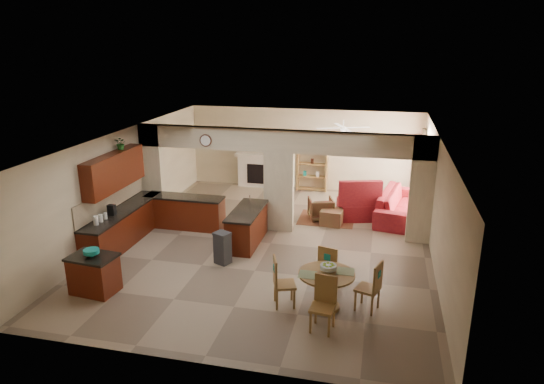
% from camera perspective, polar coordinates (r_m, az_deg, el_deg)
% --- Properties ---
extents(floor, '(10.00, 10.00, 0.00)m').
position_cam_1_polar(floor, '(12.64, -0.16, -6.05)').
color(floor, gray).
rests_on(floor, ground).
extents(ceiling, '(10.00, 10.00, 0.00)m').
position_cam_1_polar(ceiling, '(11.80, -0.17, 6.50)').
color(ceiling, white).
rests_on(ceiling, wall_back).
extents(wall_back, '(8.00, 0.00, 8.00)m').
position_cam_1_polar(wall_back, '(16.89, 3.72, 5.02)').
color(wall_back, beige).
rests_on(wall_back, floor).
extents(wall_front, '(8.00, 0.00, 8.00)m').
position_cam_1_polar(wall_front, '(7.73, -8.78, -10.99)').
color(wall_front, beige).
rests_on(wall_front, floor).
extents(wall_left, '(0.00, 10.00, 10.00)m').
position_cam_1_polar(wall_left, '(13.59, -16.83, 1.16)').
color(wall_left, beige).
rests_on(wall_left, floor).
extents(wall_right, '(0.00, 10.00, 10.00)m').
position_cam_1_polar(wall_right, '(11.93, 18.89, -1.30)').
color(wall_right, beige).
rests_on(wall_right, floor).
extents(partition_left_pier, '(0.60, 0.25, 2.80)m').
position_cam_1_polar(partition_left_pier, '(14.29, -13.83, 2.20)').
color(partition_left_pier, beige).
rests_on(partition_left_pier, floor).
extents(partition_center_pier, '(0.80, 0.25, 2.20)m').
position_cam_1_polar(partition_center_pier, '(13.17, 0.83, 0.05)').
color(partition_center_pier, beige).
rests_on(partition_center_pier, floor).
extents(partition_right_pier, '(0.60, 0.25, 2.80)m').
position_cam_1_polar(partition_right_pier, '(12.85, 17.18, 0.20)').
color(partition_right_pier, beige).
rests_on(partition_right_pier, floor).
extents(partition_header, '(8.00, 0.25, 0.60)m').
position_cam_1_polar(partition_header, '(12.81, 0.86, 6.03)').
color(partition_header, beige).
rests_on(partition_header, partition_center_pier).
extents(kitchen_counter, '(2.52, 3.29, 1.48)m').
position_cam_1_polar(kitchen_counter, '(13.32, -14.22, -3.19)').
color(kitchen_counter, '#491908').
rests_on(kitchen_counter, floor).
extents(upper_cabinets, '(0.35, 2.40, 0.90)m').
position_cam_1_polar(upper_cabinets, '(12.70, -18.07, 2.35)').
color(upper_cabinets, '#491908').
rests_on(upper_cabinets, wall_left).
extents(peninsula, '(0.70, 1.85, 0.91)m').
position_cam_1_polar(peninsula, '(12.50, -2.96, -4.08)').
color(peninsula, '#491908').
rests_on(peninsula, floor).
extents(wall_clock, '(0.34, 0.03, 0.34)m').
position_cam_1_polar(wall_clock, '(13.24, -7.82, 6.02)').
color(wall_clock, '#4E271A').
rests_on(wall_clock, partition_header).
extents(rug, '(1.60, 1.30, 0.01)m').
position_cam_1_polar(rug, '(14.37, 6.43, -3.15)').
color(rug, brown).
rests_on(rug, floor).
extents(fireplace, '(1.60, 0.35, 1.20)m').
position_cam_1_polar(fireplace, '(17.24, -1.69, 2.62)').
color(fireplace, silver).
rests_on(fireplace, floor).
extents(shelving_unit, '(1.00, 0.32, 1.80)m').
position_cam_1_polar(shelving_unit, '(16.78, 4.76, 3.16)').
color(shelving_unit, olive).
rests_on(shelving_unit, floor).
extents(window_a, '(0.02, 0.90, 1.90)m').
position_cam_1_polar(window_a, '(14.18, 17.88, 0.89)').
color(window_a, white).
rests_on(window_a, wall_right).
extents(window_b, '(0.02, 0.90, 1.90)m').
position_cam_1_polar(window_b, '(15.81, 17.44, 2.61)').
color(window_b, white).
rests_on(window_b, wall_right).
extents(glazed_door, '(0.02, 0.70, 2.10)m').
position_cam_1_polar(glazed_door, '(15.03, 17.59, 1.25)').
color(glazed_door, white).
rests_on(glazed_door, wall_right).
extents(drape_a_left, '(0.10, 0.28, 2.30)m').
position_cam_1_polar(drape_a_left, '(13.60, 17.89, 0.19)').
color(drape_a_left, '#411B1A').
rests_on(drape_a_left, wall_right).
extents(drape_a_right, '(0.10, 0.28, 2.30)m').
position_cam_1_polar(drape_a_right, '(14.75, 17.56, 1.55)').
color(drape_a_right, '#411B1A').
rests_on(drape_a_right, wall_right).
extents(drape_b_left, '(0.10, 0.28, 2.30)m').
position_cam_1_polar(drape_b_left, '(15.23, 17.43, 2.06)').
color(drape_b_left, '#411B1A').
rests_on(drape_b_left, wall_right).
extents(drape_b_right, '(0.10, 0.28, 2.30)m').
position_cam_1_polar(drape_b_right, '(16.39, 17.17, 3.15)').
color(drape_b_right, '#411B1A').
rests_on(drape_b_right, wall_right).
extents(ceiling_fan, '(1.00, 1.00, 0.10)m').
position_cam_1_polar(ceiling_fan, '(14.54, 8.39, 7.47)').
color(ceiling_fan, white).
rests_on(ceiling_fan, ceiling).
extents(kitchen_island, '(1.01, 0.77, 0.82)m').
position_cam_1_polar(kitchen_island, '(10.84, -20.20, -9.02)').
color(kitchen_island, '#491908').
rests_on(kitchen_island, floor).
extents(teal_bowl, '(0.32, 0.32, 0.15)m').
position_cam_1_polar(teal_bowl, '(10.64, -20.47, -6.72)').
color(teal_bowl, teal).
rests_on(teal_bowl, kitchen_island).
extents(trash_can, '(0.42, 0.40, 0.71)m').
position_cam_1_polar(trash_can, '(11.50, -5.84, -6.70)').
color(trash_can, '#2A2A2C').
rests_on(trash_can, floor).
extents(dining_table, '(1.10, 1.10, 0.75)m').
position_cam_1_polar(dining_table, '(9.65, 6.40, -10.79)').
color(dining_table, olive).
rests_on(dining_table, floor).
extents(fruit_bowl, '(0.32, 0.32, 0.17)m').
position_cam_1_polar(fruit_bowl, '(9.54, 6.64, -8.86)').
color(fruit_bowl, '#7CB025').
rests_on(fruit_bowl, dining_table).
extents(sofa, '(2.89, 1.55, 0.80)m').
position_cam_1_polar(sofa, '(14.76, 14.89, -1.45)').
color(sofa, maroon).
rests_on(sofa, floor).
extents(chaise, '(1.45, 1.30, 0.49)m').
position_cam_1_polar(chaise, '(14.59, 10.30, -2.01)').
color(chaise, maroon).
rests_on(chaise, floor).
extents(armchair, '(0.87, 0.88, 0.64)m').
position_cam_1_polar(armchair, '(14.25, 5.77, -1.96)').
color(armchair, maroon).
rests_on(armchair, floor).
extents(ottoman, '(0.65, 0.65, 0.44)m').
position_cam_1_polar(ottoman, '(13.93, 7.04, -2.93)').
color(ottoman, maroon).
rests_on(ottoman, floor).
extents(plant, '(0.38, 0.36, 0.33)m').
position_cam_1_polar(plant, '(12.93, -17.35, 5.50)').
color(plant, '#1A5015').
rests_on(plant, upper_cabinets).
extents(chair_north, '(0.51, 0.51, 1.02)m').
position_cam_1_polar(chair_north, '(10.25, 6.72, -8.70)').
color(chair_north, olive).
rests_on(chair_north, floor).
extents(chair_east, '(0.54, 0.54, 1.02)m').
position_cam_1_polar(chair_east, '(9.66, 11.70, -10.68)').
color(chair_east, olive).
rests_on(chair_east, floor).
extents(chair_south, '(0.47, 0.47, 1.02)m').
position_cam_1_polar(chair_south, '(9.01, 6.14, -12.60)').
color(chair_south, olive).
rests_on(chair_south, floor).
extents(chair_west, '(0.53, 0.53, 1.02)m').
position_cam_1_polar(chair_west, '(9.65, 0.99, -10.32)').
color(chair_west, olive).
rests_on(chair_west, floor).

